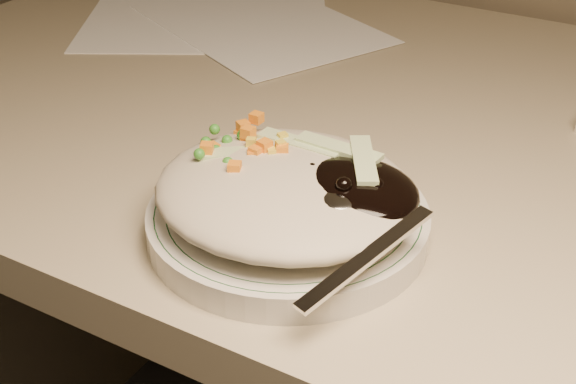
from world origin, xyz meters
The scene contains 5 objects.
desk centered at (0.00, 1.38, 0.54)m, with size 1.40×0.70×0.74m.
plate centered at (-0.10, 1.16, 0.75)m, with size 0.21×0.21×0.02m, color silver.
plate_rim centered at (-0.10, 1.16, 0.76)m, with size 0.20×0.20×0.00m.
meal centered at (-0.10, 1.16, 0.78)m, with size 0.21×0.19×0.05m.
papers centered at (-0.39, 1.52, 0.74)m, with size 0.43×0.35×0.00m.
Camera 1 is at (0.15, 0.73, 1.08)m, focal length 50.00 mm.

